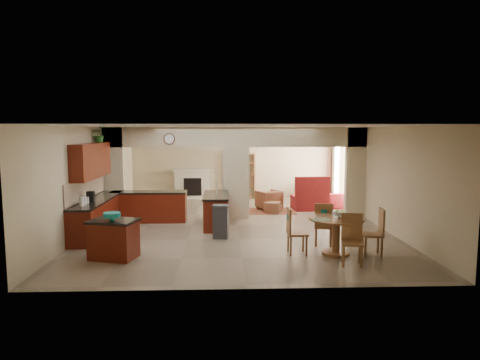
{
  "coord_description": "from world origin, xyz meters",
  "views": [
    {
      "loc": [
        -0.4,
        -12.03,
        2.68
      ],
      "look_at": [
        0.09,
        0.3,
        1.27
      ],
      "focal_mm": 32.0,
      "sensor_mm": 36.0,
      "label": 1
    }
  ],
  "objects_px": {
    "kitchen_island": "(114,239)",
    "sofa": "(323,193)",
    "armchair": "(269,200)",
    "dining_table": "(336,231)"
  },
  "relations": [
    {
      "from": "dining_table",
      "to": "sofa",
      "type": "relative_size",
      "value": 0.46
    },
    {
      "from": "kitchen_island",
      "to": "sofa",
      "type": "bearing_deg",
      "value": 62.1
    },
    {
      "from": "dining_table",
      "to": "sofa",
      "type": "xyz_separation_m",
      "value": [
        1.24,
        6.59,
        -0.15
      ]
    },
    {
      "from": "dining_table",
      "to": "sofa",
      "type": "distance_m",
      "value": 6.7
    },
    {
      "from": "kitchen_island",
      "to": "sofa",
      "type": "xyz_separation_m",
      "value": [
        6.01,
        6.69,
        -0.04
      ]
    },
    {
      "from": "kitchen_island",
      "to": "sofa",
      "type": "relative_size",
      "value": 0.42
    },
    {
      "from": "armchair",
      "to": "kitchen_island",
      "type": "bearing_deg",
      "value": 25.79
    },
    {
      "from": "kitchen_island",
      "to": "armchair",
      "type": "height_order",
      "value": "kitchen_island"
    },
    {
      "from": "armchair",
      "to": "dining_table",
      "type": "bearing_deg",
      "value": 70.23
    },
    {
      "from": "dining_table",
      "to": "armchair",
      "type": "bearing_deg",
      "value": 99.31
    }
  ]
}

